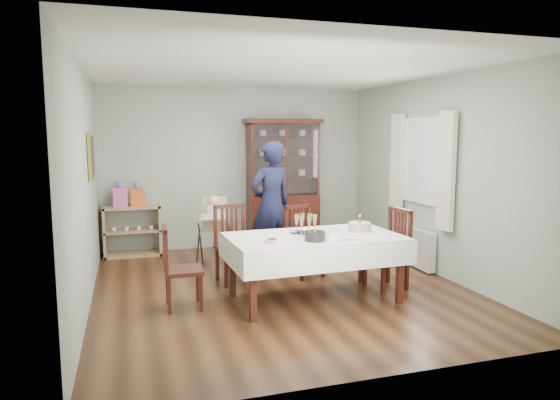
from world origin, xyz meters
name	(u,v)px	position (x,y,z in m)	size (l,w,h in m)	color
floor	(280,287)	(0.00, 0.00, 0.00)	(5.00, 5.00, 0.00)	#593319
room_shell	(268,151)	(0.00, 0.53, 1.70)	(5.00, 5.00, 5.00)	#9EAA99
dining_table	(314,267)	(0.25, -0.57, 0.38)	(2.04, 1.23, 0.76)	#421A10
china_cabinet	(283,181)	(0.75, 2.26, 1.12)	(1.30, 0.48, 2.18)	#421A10
sideboard	(132,231)	(-1.75, 2.28, 0.40)	(0.90, 0.38, 0.80)	tan
picture_frame	(91,156)	(-2.22, 0.80, 1.65)	(0.04, 0.48, 0.58)	gold
window	(424,161)	(2.22, 0.30, 1.55)	(0.04, 1.02, 1.22)	white
curtain_left	(446,171)	(2.16, -0.32, 1.45)	(0.07, 0.30, 1.55)	silver
curtain_right	(397,165)	(2.16, 0.92, 1.45)	(0.07, 0.30, 1.55)	silver
radiator	(417,248)	(2.16, 0.30, 0.30)	(0.10, 0.80, 0.55)	white
chair_far_left	(234,260)	(-0.50, 0.39, 0.30)	(0.50, 0.50, 1.00)	#421A10
chair_far_right	(304,255)	(0.48, 0.41, 0.28)	(0.52, 0.52, 0.95)	#421A10
chair_end_left	(182,284)	(-1.26, -0.40, 0.27)	(0.42, 0.42, 0.92)	#421A10
chair_end_right	(387,265)	(1.28, -0.42, 0.30)	(0.51, 0.51, 1.00)	#421A10
woman	(271,205)	(0.17, 1.00, 0.91)	(0.67, 0.44, 1.82)	black
high_chair	(215,240)	(-0.62, 1.16, 0.41)	(0.56, 0.56, 1.05)	black
champagne_tray	(306,228)	(0.18, -0.44, 0.83)	(0.38, 0.38, 0.23)	silver
birthday_cake	(360,227)	(0.84, -0.52, 0.82)	(0.31, 0.31, 0.21)	white
plate_stack_dark	(315,236)	(0.15, -0.82, 0.81)	(0.22, 0.22, 0.11)	black
plate_stack_white	(333,235)	(0.36, -0.83, 0.81)	(0.23, 0.23, 0.10)	white
napkin_stack	(269,242)	(-0.35, -0.76, 0.77)	(0.13, 0.13, 0.02)	#DF52A1
cutlery	(269,240)	(-0.32, -0.65, 0.77)	(0.10, 0.15, 0.01)	silver
cake_knife	(346,239)	(0.51, -0.88, 0.77)	(0.29, 0.03, 0.01)	silver
gift_bag_pink	(120,195)	(-1.91, 2.26, 0.98)	(0.22, 0.14, 0.40)	#DF52A1
gift_bag_orange	(138,195)	(-1.64, 2.26, 0.97)	(0.24, 0.19, 0.39)	orange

